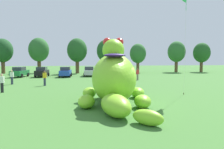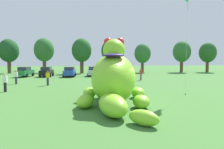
% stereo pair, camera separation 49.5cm
% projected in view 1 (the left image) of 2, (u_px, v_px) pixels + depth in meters
% --- Properties ---
extents(ground_plane, '(160.00, 160.00, 0.00)m').
position_uv_depth(ground_plane, '(123.00, 104.00, 13.76)').
color(ground_plane, '#427533').
extents(giant_inflatable_creature, '(5.22, 9.53, 4.79)m').
position_uv_depth(giant_inflatable_creature, '(114.00, 78.00, 14.07)').
color(giant_inflatable_creature, '#8CD12D').
rests_on(giant_inflatable_creature, ground).
extents(car_green, '(2.31, 4.27, 1.72)m').
position_uv_depth(car_green, '(20.00, 72.00, 34.23)').
color(car_green, '#1E7238').
rests_on(car_green, ground).
extents(car_black, '(1.97, 4.12, 1.72)m').
position_uv_depth(car_black, '(42.00, 72.00, 34.66)').
color(car_black, black).
rests_on(car_black, ground).
extents(car_blue, '(2.02, 4.14, 1.72)m').
position_uv_depth(car_blue, '(65.00, 72.00, 34.52)').
color(car_blue, '#2347B7').
rests_on(car_blue, ground).
extents(car_silver, '(2.04, 4.15, 1.72)m').
position_uv_depth(car_silver, '(89.00, 71.00, 36.04)').
color(car_silver, '#B7BABF').
rests_on(car_silver, ground).
extents(tree_left, '(4.11, 4.11, 7.30)m').
position_uv_depth(tree_left, '(3.00, 51.00, 42.07)').
color(tree_left, brown).
rests_on(tree_left, ground).
extents(tree_mid_left, '(4.32, 4.32, 7.66)m').
position_uv_depth(tree_mid_left, '(39.00, 50.00, 44.00)').
color(tree_mid_left, brown).
rests_on(tree_mid_left, ground).
extents(tree_centre_left, '(4.18, 4.18, 7.42)m').
position_uv_depth(tree_centre_left, '(77.00, 50.00, 42.76)').
color(tree_centre_left, brown).
rests_on(tree_centre_left, ground).
extents(tree_centre, '(4.13, 4.13, 7.33)m').
position_uv_depth(tree_centre, '(106.00, 51.00, 44.96)').
color(tree_centre, brown).
rests_on(tree_centre, ground).
extents(tree_centre_right, '(3.67, 3.67, 6.51)m').
position_uv_depth(tree_centre_right, '(138.00, 54.00, 45.80)').
color(tree_centre_right, brown).
rests_on(tree_centre_right, ground).
extents(tree_mid_right, '(4.04, 4.04, 7.18)m').
position_uv_depth(tree_mid_right, '(177.00, 52.00, 47.16)').
color(tree_mid_right, brown).
rests_on(tree_mid_right, ground).
extents(tree_right, '(3.88, 3.88, 6.88)m').
position_uv_depth(tree_right, '(202.00, 53.00, 47.82)').
color(tree_right, brown).
rests_on(tree_right, ground).
extents(spectator_near_inflatable, '(0.38, 0.26, 1.71)m').
position_uv_depth(spectator_near_inflatable, '(45.00, 78.00, 23.04)').
color(spectator_near_inflatable, '#2D334C').
rests_on(spectator_near_inflatable, ground).
extents(spectator_mid_field, '(0.38, 0.26, 1.71)m').
position_uv_depth(spectator_mid_field, '(138.00, 74.00, 29.06)').
color(spectator_mid_field, '#726656').
rests_on(spectator_mid_field, ground).
extents(spectator_by_cars, '(0.38, 0.26, 1.71)m').
position_uv_depth(spectator_by_cars, '(2.00, 83.00, 18.34)').
color(spectator_by_cars, black).
rests_on(spectator_by_cars, ground).
extents(spectator_wandering, '(0.38, 0.26, 1.71)m').
position_uv_depth(spectator_wandering, '(12.00, 77.00, 24.25)').
color(spectator_wandering, '#2D334C').
rests_on(spectator_wandering, ground).
extents(spectator_far_side, '(0.38, 0.26, 1.71)m').
position_uv_depth(spectator_far_side, '(95.00, 83.00, 18.36)').
color(spectator_far_side, '#726656').
rests_on(spectator_far_side, ground).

